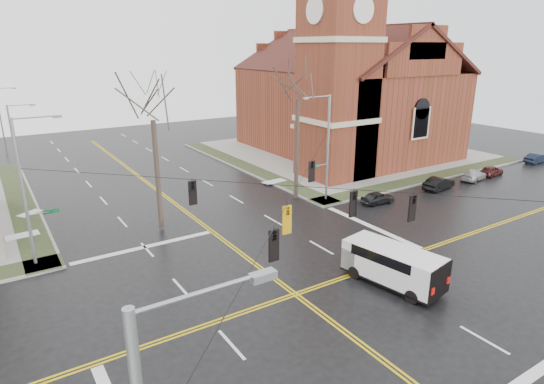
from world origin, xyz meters
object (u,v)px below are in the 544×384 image
parked_car_d (491,171)px  parked_car_e (537,158)px  streetlight_north_a (16,146)px  streetlight_north_b (2,117)px  cargo_van (389,262)px  signal_pole_nw (26,189)px  parked_car_c (474,175)px  parked_car_b (439,183)px  signal_pole_ne (326,145)px  parked_car_a (378,198)px  church (344,85)px  tree_nw_near (152,112)px  tree_ne (298,92)px

parked_car_d → parked_car_e: parked_car_e is taller
streetlight_north_a → streetlight_north_b: size_ratio=1.00×
cargo_van → signal_pole_nw: bearing=130.7°
parked_car_c → parked_car_e: (12.40, 0.38, 0.03)m
parked_car_b → parked_car_d: (8.64, 0.17, -0.06)m
signal_pole_ne → parked_car_a: 6.36m
signal_pole_ne → parked_car_c: (16.82, -3.11, -4.42)m
parked_car_b → parked_car_d: parked_car_b is taller
church → cargo_van: bearing=-126.3°
signal_pole_ne → streetlight_north_a: size_ratio=1.12×
streetlight_north_b → tree_nw_near: size_ratio=0.67×
church → tree_nw_near: 30.11m
signal_pole_nw → parked_car_b: signal_pole_nw is taller
streetlight_north_b → parked_car_a: size_ratio=2.59×
parked_car_a → parked_car_b: size_ratio=0.84×
cargo_van → parked_car_b: 19.91m
church → streetlight_north_a: (-35.42, 3.22, -3.97)m
streetlight_north_a → parked_car_d: bearing=-25.2°
signal_pole_nw → tree_ne: tree_ne is taller
church → parked_car_b: size_ratio=7.47×
parked_car_c → parked_car_e: size_ratio=1.08×
signal_pole_nw → parked_car_d: 42.75m
church → streetlight_north_a: church is taller
signal_pole_ne → tree_nw_near: bearing=174.2°
tree_ne → church: bearing=37.2°
tree_nw_near → parked_car_e: bearing=-5.5°
signal_pole_nw → parked_car_d: bearing=-4.2°
streetlight_north_a → streetlight_north_b: same height
signal_pole_ne → tree_nw_near: tree_nw_near is taller
cargo_van → parked_car_c: (22.91, 10.18, -0.76)m
streetlight_north_b → parked_car_d: 57.68m
cargo_van → tree_nw_near: tree_nw_near is taller
streetlight_north_b → parked_car_d: bearing=-43.5°
church → signal_pole_nw: (-36.09, -13.28, -3.48)m
signal_pole_nw → parked_car_a: 26.59m
church → signal_pole_nw: size_ratio=3.06×
parked_car_d → parked_car_e: (9.46, 0.38, 0.01)m
church → parked_car_e: (15.78, -16.02, -7.87)m
cargo_van → parked_car_e: (35.31, 10.55, -0.73)m
streetlight_north_b → parked_car_b: (33.10, -39.79, -3.86)m
cargo_van → parked_car_b: (17.21, 9.99, -0.68)m
parked_car_b → tree_nw_near: (-25.37, 4.75, 8.00)m
church → tree_ne: church is taller
tree_ne → streetlight_north_b: bearing=120.0°
streetlight_north_a → parked_car_c: size_ratio=2.18×
parked_car_b → parked_car_c: size_ratio=1.00×
signal_pole_nw → parked_car_e: signal_pole_nw is taller
parked_car_a → streetlight_north_b: bearing=37.3°
church → tree_nw_near: (-27.69, -11.83, 0.17)m
parked_car_e → church: bearing=45.9°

